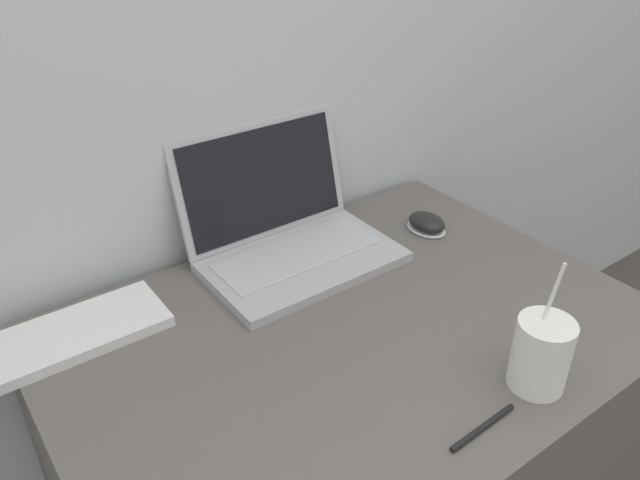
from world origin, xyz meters
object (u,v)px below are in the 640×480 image
object	(u,v)px
external_keyboard	(55,341)
pen	(483,427)
drink_cup	(541,353)
computer_mouse	(427,223)
laptop	(287,231)

from	to	relation	value
external_keyboard	pen	xyz separation A→B (m)	(0.44, -0.55, -0.01)
drink_cup	computer_mouse	distance (m)	0.49
computer_mouse	external_keyboard	bearing A→B (deg)	173.79
external_keyboard	drink_cup	bearing A→B (deg)	-42.67
laptop	computer_mouse	size ratio (longest dim) A/B	4.02
drink_cup	pen	bearing A→B (deg)	-173.67
drink_cup	pen	distance (m)	0.15
drink_cup	external_keyboard	xyz separation A→B (m)	(-0.58, 0.53, -0.05)
laptop	pen	distance (m)	0.56
laptop	pen	size ratio (longest dim) A/B	2.91
laptop	computer_mouse	world-z (taller)	laptop
laptop	drink_cup	xyz separation A→B (m)	(0.10, -0.54, 0.01)
drink_cup	computer_mouse	size ratio (longest dim) A/B	2.25
external_keyboard	pen	world-z (taller)	external_keyboard
external_keyboard	laptop	bearing A→B (deg)	1.21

